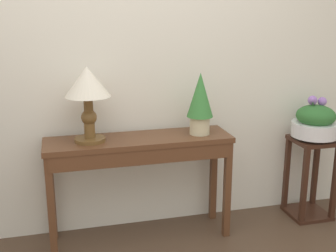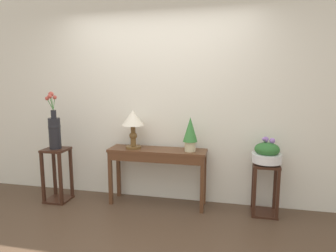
{
  "view_description": "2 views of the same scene",
  "coord_description": "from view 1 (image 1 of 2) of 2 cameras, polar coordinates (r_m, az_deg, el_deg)",
  "views": [
    {
      "loc": [
        -0.48,
        -1.5,
        1.58
      ],
      "look_at": [
        0.24,
        1.27,
        0.79
      ],
      "focal_mm": 46.11,
      "sensor_mm": 36.0,
      "label": 1
    },
    {
      "loc": [
        0.95,
        -2.31,
        1.62
      ],
      "look_at": [
        0.18,
        1.14,
        1.05
      ],
      "focal_mm": 31.41,
      "sensor_mm": 36.0,
      "label": 2
    }
  ],
  "objects": [
    {
      "name": "potted_plant_on_console",
      "position": [
        2.92,
        4.27,
        3.34
      ],
      "size": [
        0.18,
        0.18,
        0.42
      ],
      "color": "beige",
      "rests_on": "console_table"
    },
    {
      "name": "planter_bowl_wide_right",
      "position": [
        3.37,
        18.89,
        0.51
      ],
      "size": [
        0.34,
        0.34,
        0.32
      ],
      "color": "silver",
      "rests_on": "pedestal_stand_right"
    },
    {
      "name": "pedestal_stand_right",
      "position": [
        3.51,
        18.27,
        -6.5
      ],
      "size": [
        0.3,
        0.3,
        0.63
      ],
      "color": "#381E14",
      "rests_on": "ground"
    },
    {
      "name": "console_table",
      "position": [
        2.9,
        -3.78,
        -3.83
      ],
      "size": [
        1.25,
        0.34,
        0.74
      ],
      "color": "#56331E",
      "rests_on": "ground"
    },
    {
      "name": "back_wall_with_art",
      "position": [
        3.02,
        -5.47,
        11.97
      ],
      "size": [
        9.0,
        0.1,
        2.8
      ],
      "color": "silver",
      "rests_on": "ground"
    },
    {
      "name": "table_lamp",
      "position": [
        2.77,
        -10.59,
        4.85
      ],
      "size": [
        0.29,
        0.29,
        0.49
      ],
      "color": "brown",
      "rests_on": "console_table"
    }
  ]
}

